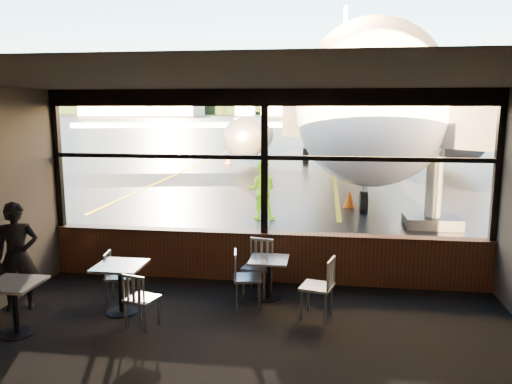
% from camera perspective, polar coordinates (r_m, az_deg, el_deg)
% --- Properties ---
extents(ground_plane, '(520.00, 520.00, 0.00)m').
position_cam_1_polar(ground_plane, '(128.84, 7.59, 8.18)').
color(ground_plane, black).
rests_on(ground_plane, ground).
extents(carpet_floor, '(8.00, 6.00, 0.01)m').
position_cam_1_polar(carpet_floor, '(6.70, -2.38, -18.65)').
color(carpet_floor, black).
rests_on(carpet_floor, ground).
extents(ceiling, '(8.00, 6.00, 0.04)m').
position_cam_1_polar(ceiling, '(5.90, -2.62, 12.71)').
color(ceiling, '#38332D').
rests_on(ceiling, ground).
extents(wall_back, '(8.00, 0.04, 3.50)m').
position_cam_1_polar(wall_back, '(3.32, -12.32, -16.18)').
color(wall_back, '#4E473E').
rests_on(wall_back, ground).
extents(window_sill, '(8.00, 0.28, 0.90)m').
position_cam_1_polar(window_sill, '(9.27, 0.96, -7.49)').
color(window_sill, '#502918').
rests_on(window_sill, ground).
extents(window_header, '(8.00, 0.18, 0.30)m').
position_cam_1_polar(window_header, '(8.86, 1.01, 10.73)').
color(window_header, black).
rests_on(window_header, ground).
extents(mullion_left, '(0.12, 0.12, 2.60)m').
position_cam_1_polar(mullion_left, '(10.18, -21.71, 3.43)').
color(mullion_left, black).
rests_on(mullion_left, ground).
extents(mullion_centre, '(0.12, 0.12, 2.60)m').
position_cam_1_polar(mullion_centre, '(8.92, 0.99, 3.32)').
color(mullion_centre, black).
rests_on(mullion_centre, ground).
extents(mullion_right, '(0.12, 0.12, 2.60)m').
position_cam_1_polar(mullion_right, '(9.30, 25.94, 2.61)').
color(mullion_right, black).
rests_on(mullion_right, ground).
extents(window_transom, '(8.00, 0.10, 0.08)m').
position_cam_1_polar(window_transom, '(8.90, 0.99, 3.96)').
color(window_transom, black).
rests_on(window_transom, ground).
extents(airliner, '(31.51, 37.73, 11.47)m').
position_cam_1_polar(airliner, '(27.96, 10.89, 14.74)').
color(airliner, white).
rests_on(airliner, ground_plane).
extents(jet_bridge, '(8.60, 10.51, 4.59)m').
position_cam_1_polar(jet_bridge, '(14.54, 18.05, 5.68)').
color(jet_bridge, '#2F2F32').
rests_on(jet_bridge, ground_plane).
extents(cafe_table_near, '(0.63, 0.63, 0.70)m').
position_cam_1_polar(cafe_table_near, '(8.48, 1.47, -9.88)').
color(cafe_table_near, '#A9A39B').
rests_on(cafe_table_near, carpet_floor).
extents(cafe_table_mid, '(0.72, 0.72, 0.79)m').
position_cam_1_polar(cafe_table_mid, '(8.17, -15.17, -10.65)').
color(cafe_table_mid, gray).
rests_on(cafe_table_mid, carpet_floor).
extents(cafe_table_left, '(0.71, 0.71, 0.78)m').
position_cam_1_polar(cafe_table_left, '(7.96, -25.78, -11.92)').
color(cafe_table_left, '#ABA69D').
rests_on(cafe_table_left, carpet_floor).
extents(chair_near_e, '(0.64, 0.64, 0.96)m').
position_cam_1_polar(chair_near_e, '(7.77, 7.00, -10.77)').
color(chair_near_e, beige).
rests_on(chair_near_e, carpet_floor).
extents(chair_near_w, '(0.59, 0.59, 0.93)m').
position_cam_1_polar(chair_near_w, '(8.15, -0.93, -9.86)').
color(chair_near_w, '#ABA69A').
rests_on(chair_near_w, carpet_floor).
extents(chair_near_n, '(0.62, 0.62, 0.96)m').
position_cam_1_polar(chair_near_n, '(8.60, 0.17, -8.66)').
color(chair_near_n, beige).
rests_on(chair_near_n, carpet_floor).
extents(chair_mid_s, '(0.58, 0.58, 0.86)m').
position_cam_1_polar(chair_mid_s, '(7.59, -12.89, -11.87)').
color(chair_mid_s, '#B1ACA0').
rests_on(chair_mid_s, carpet_floor).
extents(chair_mid_w, '(0.54, 0.54, 0.86)m').
position_cam_1_polar(chair_mid_w, '(8.62, -15.32, -9.35)').
color(chair_mid_w, '#ACA89B').
rests_on(chair_mid_w, carpet_floor).
extents(passenger, '(0.75, 0.66, 1.73)m').
position_cam_1_polar(passenger, '(8.77, -25.61, -6.66)').
color(passenger, black).
rests_on(passenger, carpet_floor).
extents(ground_crew, '(0.83, 0.65, 1.69)m').
position_cam_1_polar(ground_crew, '(14.27, 0.67, 0.24)').
color(ground_crew, '#BFF219').
rests_on(ground_crew, ground_plane).
extents(cone_nose, '(0.40, 0.40, 0.56)m').
position_cam_1_polar(cone_nose, '(16.31, 10.62, -0.75)').
color(cone_nose, '#FF4508').
rests_on(cone_nose, ground_plane).
extents(cone_wing, '(0.35, 0.35, 0.49)m').
position_cam_1_polar(cone_wing, '(28.46, -3.23, 3.73)').
color(cone_wing, '#FF5D08').
rests_on(cone_wing, ground_plane).
extents(hangar_left, '(45.00, 18.00, 11.00)m').
position_cam_1_polar(hangar_left, '(201.75, -12.84, 10.10)').
color(hangar_left, silver).
rests_on(hangar_left, ground_plane).
extents(hangar_mid, '(38.00, 15.00, 10.00)m').
position_cam_1_polar(hangar_mid, '(193.81, 7.79, 10.13)').
color(hangar_mid, silver).
rests_on(hangar_mid, ground_plane).
extents(hangar_right, '(50.00, 20.00, 12.00)m').
position_cam_1_polar(hangar_right, '(195.89, 25.88, 9.55)').
color(hangar_right, silver).
rests_on(hangar_right, ground_plane).
extents(fuel_tank_a, '(8.00, 8.00, 6.00)m').
position_cam_1_polar(fuel_tank_a, '(193.31, -1.28, 9.62)').
color(fuel_tank_a, silver).
rests_on(fuel_tank_a, ground_plane).
extents(fuel_tank_b, '(8.00, 8.00, 6.00)m').
position_cam_1_polar(fuel_tank_b, '(191.96, 1.71, 9.62)').
color(fuel_tank_b, silver).
rests_on(fuel_tank_b, ground_plane).
extents(fuel_tank_c, '(8.00, 8.00, 6.00)m').
position_cam_1_polar(fuel_tank_c, '(191.12, 4.74, 9.59)').
color(fuel_tank_c, silver).
rests_on(fuel_tank_c, ground_plane).
extents(treeline, '(360.00, 3.00, 12.00)m').
position_cam_1_polar(treeline, '(218.82, 7.84, 10.33)').
color(treeline, black).
rests_on(treeline, ground_plane).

